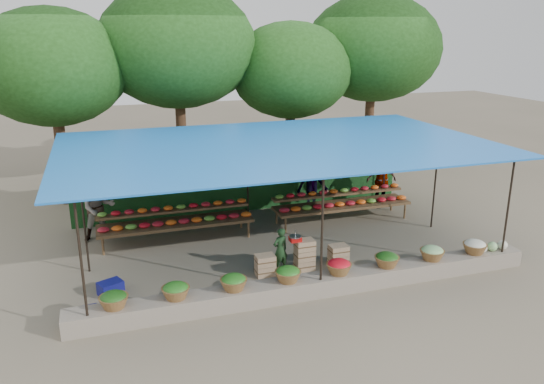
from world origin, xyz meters
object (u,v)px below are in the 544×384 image
object	(u,v)px
vendor_seated	(280,250)
blue_crate_front	(87,314)
weighing_scale	(295,238)
blue_crate_back	(111,288)
crate_counter	(303,258)

from	to	relation	value
vendor_seated	blue_crate_front	xyz separation A→B (m)	(-4.43, -0.94, -0.42)
weighing_scale	vendor_seated	world-z (taller)	vendor_seated
weighing_scale	blue_crate_back	size ratio (longest dim) A/B	0.60
crate_counter	blue_crate_back	xyz separation A→B (m)	(-4.49, 0.15, -0.16)
crate_counter	blue_crate_back	world-z (taller)	crate_counter
weighing_scale	blue_crate_back	xyz separation A→B (m)	(-4.27, 0.15, -0.69)
blue_crate_back	weighing_scale	bearing A→B (deg)	-25.81
weighing_scale	blue_crate_front	xyz separation A→B (m)	(-4.76, -0.82, -0.71)
blue_crate_front	blue_crate_back	xyz separation A→B (m)	(0.49, 0.98, 0.02)
vendor_seated	blue_crate_back	bearing A→B (deg)	-16.08
crate_counter	vendor_seated	distance (m)	0.61
vendor_seated	weighing_scale	bearing A→B (deg)	145.63
vendor_seated	blue_crate_front	distance (m)	4.54
crate_counter	vendor_seated	bearing A→B (deg)	168.34
weighing_scale	blue_crate_front	size ratio (longest dim) A/B	0.70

